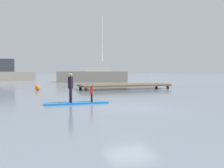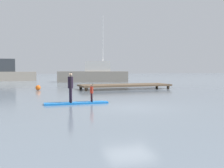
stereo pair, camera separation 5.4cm
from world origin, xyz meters
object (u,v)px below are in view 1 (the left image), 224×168
fishing_boat_white_large (94,74)px  mooring_buoy_mid (38,88)px  fishing_boat_green_midground (5,73)px  paddler_adult (71,85)px  paddler_child_solo (92,92)px  paddleboard_near (77,103)px

fishing_boat_white_large → mooring_buoy_mid: fishing_boat_white_large is taller
fishing_boat_green_midground → mooring_buoy_mid: (4.30, -23.92, -1.24)m
paddler_adult → paddler_child_solo: 1.29m
paddleboard_near → paddler_child_solo: size_ratio=3.40×
paddleboard_near → fishing_boat_green_midground: size_ratio=0.38×
paddler_adult → mooring_buoy_mid: bearing=96.3°
fishing_boat_white_large → fishing_boat_green_midground: 16.62m
paddler_adult → fishing_boat_white_large: (8.34, 25.83, 0.19)m
paddleboard_near → fishing_boat_green_midground: bearing=99.5°
paddler_adult → mooring_buoy_mid: (-1.22, 11.09, -0.82)m
fishing_boat_green_midground → mooring_buoy_mid: fishing_boat_green_midground is taller
fishing_boat_white_large → fishing_boat_green_midground: fishing_boat_white_large is taller
paddler_adult → fishing_boat_white_large: size_ratio=0.15×
paddler_adult → paddleboard_near: bearing=-1.4°
paddler_child_solo → paddleboard_near: bearing=176.7°
fishing_boat_green_midground → fishing_boat_white_large: bearing=-33.6°
paddleboard_near → mooring_buoy_mid: (-1.55, 11.10, 0.20)m
fishing_boat_white_large → paddler_child_solo: bearing=-105.4°
paddler_child_solo → fishing_boat_white_large: 26.85m
fishing_boat_white_large → mooring_buoy_mid: (-9.56, -14.73, -1.01)m
fishing_boat_green_midground → mooring_buoy_mid: bearing=-79.8°
paddler_adult → fishing_boat_green_midground: 35.45m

